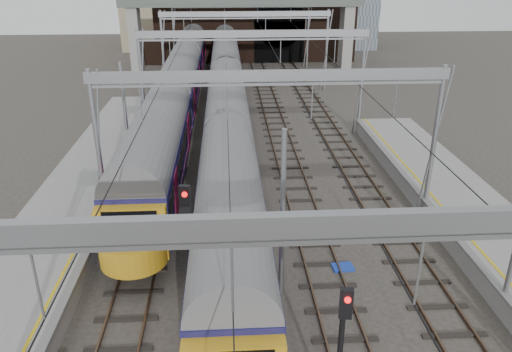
{
  "coord_description": "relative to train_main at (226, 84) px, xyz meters",
  "views": [
    {
      "loc": [
        -2.03,
        -14.73,
        12.51
      ],
      "look_at": [
        -0.62,
        8.42,
        2.4
      ],
      "focal_mm": 35.0,
      "sensor_mm": 36.0,
      "label": 1
    }
  ],
  "objects": [
    {
      "name": "overbridge",
      "position": [
        2.0,
        17.69,
        4.74
      ],
      "size": [
        28.0,
        3.0,
        9.25
      ],
      "color": "gray",
      "rests_on": "ground"
    },
    {
      "name": "ground",
      "position": [
        2.0,
        -28.31,
        -2.53
      ],
      "size": [
        160.0,
        160.0,
        0.0
      ],
      "primitive_type": "plane",
      "color": "#38332D",
      "rests_on": "ground"
    },
    {
      "name": "signal_near_left",
      "position": [
        -1.52,
        -27.54,
        0.89
      ],
      "size": [
        0.42,
        0.49,
        5.5
      ],
      "rotation": [
        0.0,
        0.0,
        -0.24
      ],
      "color": "black",
      "rests_on": "ground"
    },
    {
      "name": "retaining_wall",
      "position": [
        3.4,
        23.62,
        1.8
      ],
      "size": [
        28.0,
        2.75,
        9.0
      ],
      "color": "black",
      "rests_on": "ground"
    },
    {
      "name": "equip_cover_a",
      "position": [
        4.96,
        -22.11,
        -2.47
      ],
      "size": [
        1.05,
        0.88,
        0.11
      ],
      "primitive_type": "cube",
      "rotation": [
        0.0,
        0.0,
        0.31
      ],
      "color": "#173AB1",
      "rests_on": "ground"
    },
    {
      "name": "overhead_line",
      "position": [
        2.0,
        -6.83,
        4.04
      ],
      "size": [
        16.8,
        80.0,
        8.0
      ],
      "color": "gray",
      "rests_on": "ground"
    },
    {
      "name": "signal_near_centre",
      "position": [
        2.9,
        -32.7,
        0.54
      ],
      "size": [
        0.37,
        0.47,
        4.86
      ],
      "rotation": [
        0.0,
        0.0,
        -0.21
      ],
      "color": "black",
      "rests_on": "ground"
    },
    {
      "name": "equip_cover_b",
      "position": [
        -0.32,
        -21.76,
        -2.48
      ],
      "size": [
        0.84,
        0.62,
        0.09
      ],
      "primitive_type": "cube",
      "rotation": [
        0.0,
        0.0,
        0.06
      ],
      "color": "#173AB1",
      "rests_on": "ground"
    },
    {
      "name": "tracks",
      "position": [
        2.0,
        -13.31,
        -2.51
      ],
      "size": [
        14.4,
        80.0,
        0.22
      ],
      "color": "#4C3828",
      "rests_on": "ground"
    },
    {
      "name": "platform_left",
      "position": [
        -8.18,
        -25.81,
        -1.97
      ],
      "size": [
        4.32,
        55.0,
        1.12
      ],
      "color": "gray",
      "rests_on": "ground"
    },
    {
      "name": "train_second",
      "position": [
        -4.0,
        8.91,
        0.06
      ],
      "size": [
        2.96,
        68.32,
        5.03
      ],
      "color": "black",
      "rests_on": "ground"
    },
    {
      "name": "equip_cover_c",
      "position": [
        4.91,
        -24.8,
        -2.47
      ],
      "size": [
        0.97,
        0.72,
        0.11
      ],
      "primitive_type": "cube",
      "rotation": [
        0.0,
        0.0,
        0.09
      ],
      "color": "#173AB1",
      "rests_on": "ground"
    },
    {
      "name": "train_main",
      "position": [
        0.0,
        0.0,
        0.0
      ],
      "size": [
        2.86,
        66.21,
        4.91
      ],
      "color": "black",
      "rests_on": "ground"
    }
  ]
}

